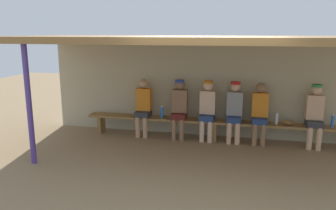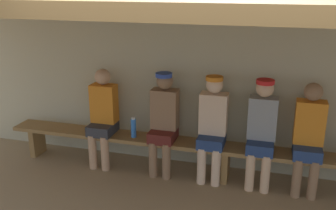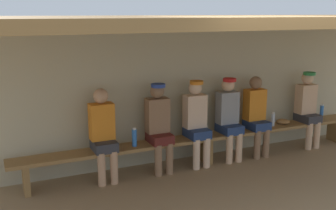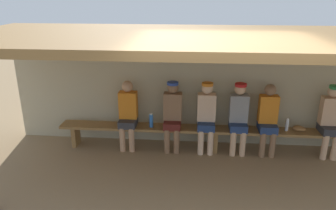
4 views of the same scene
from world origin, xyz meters
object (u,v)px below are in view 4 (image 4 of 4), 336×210
object	(u,v)px
water_bottle_clear	(151,120)
baseball_glove_worn	(299,128)
player_rightmost	(128,112)
water_bottle_green	(287,125)
bench	(216,132)
player_leftmost	(268,117)
player_with_sunglasses	(173,113)
player_in_blue	(206,114)
player_near_post	(239,115)
player_in_red	(330,118)

from	to	relation	value
water_bottle_clear	baseball_glove_worn	distance (m)	2.77
baseball_glove_worn	water_bottle_clear	bearing A→B (deg)	-156.92
baseball_glove_worn	player_rightmost	bearing A→B (deg)	-157.72
water_bottle_green	baseball_glove_worn	size ratio (longest dim) A/B	1.00
bench	baseball_glove_worn	size ratio (longest dim) A/B	25.00
player_leftmost	player_rightmost	xyz separation A→B (m)	(-2.62, 0.00, 0.00)
player_with_sunglasses	water_bottle_clear	size ratio (longest dim) A/B	4.89
player_rightmost	water_bottle_green	distance (m)	2.99
water_bottle_green	water_bottle_clear	distance (m)	2.53
player_rightmost	baseball_glove_worn	world-z (taller)	player_rightmost
player_with_sunglasses	player_leftmost	bearing A→B (deg)	-0.02
bench	player_in_blue	xyz separation A→B (m)	(-0.19, 0.00, 0.36)
bench	player_rightmost	distance (m)	1.71
player_with_sunglasses	baseball_glove_worn	bearing A→B (deg)	0.53
baseball_glove_worn	player_near_post	bearing A→B (deg)	-157.02
player_with_sunglasses	player_in_blue	world-z (taller)	same
water_bottle_green	player_with_sunglasses	bearing A→B (deg)	-179.84
bench	player_near_post	size ratio (longest dim) A/B	4.46
bench	player_rightmost	size ratio (longest dim) A/B	4.49
player_with_sunglasses	player_in_blue	xyz separation A→B (m)	(0.63, 0.00, 0.00)
player_with_sunglasses	bench	bearing A→B (deg)	-0.25
bench	water_bottle_clear	distance (m)	1.24
water_bottle_clear	bench	bearing A→B (deg)	1.53
player_near_post	water_bottle_green	size ratio (longest dim) A/B	5.60
player_leftmost	player_in_blue	xyz separation A→B (m)	(-1.13, 0.00, 0.02)
player_near_post	player_rightmost	distance (m)	2.09
bench	player_with_sunglasses	size ratio (longest dim) A/B	4.46
player_in_red	baseball_glove_worn	distance (m)	0.57
player_with_sunglasses	player_leftmost	size ratio (longest dim) A/B	1.01
player_rightmost	water_bottle_green	bearing A→B (deg)	0.13
water_bottle_green	player_leftmost	bearing A→B (deg)	-178.95
player_in_red	player_rightmost	bearing A→B (deg)	-179.99
player_rightmost	player_in_blue	distance (m)	1.49
bench	player_with_sunglasses	world-z (taller)	player_with_sunglasses
player_in_red	player_near_post	size ratio (longest dim) A/B	1.00
player_near_post	player_leftmost	distance (m)	0.54
bench	baseball_glove_worn	distance (m)	1.54
player_with_sunglasses	player_rightmost	xyz separation A→B (m)	(-0.85, -0.00, -0.02)
player_with_sunglasses	player_near_post	distance (m)	1.23
player_rightmost	water_bottle_clear	xyz separation A→B (m)	(0.45, -0.04, -0.14)
bench	water_bottle_green	world-z (taller)	water_bottle_green
water_bottle_green	baseball_glove_worn	world-z (taller)	water_bottle_green
player_with_sunglasses	player_leftmost	distance (m)	1.77
player_in_red	player_leftmost	size ratio (longest dim) A/B	1.01
player_near_post	water_bottle_clear	size ratio (longest dim) A/B	4.89
player_with_sunglasses	player_leftmost	world-z (taller)	player_with_sunglasses
player_near_post	baseball_glove_worn	distance (m)	1.16
player_leftmost	baseball_glove_worn	xyz separation A→B (m)	(0.59, 0.02, -0.22)
player_in_red	player_near_post	xyz separation A→B (m)	(-1.65, 0.00, 0.00)
baseball_glove_worn	bench	bearing A→B (deg)	-157.18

